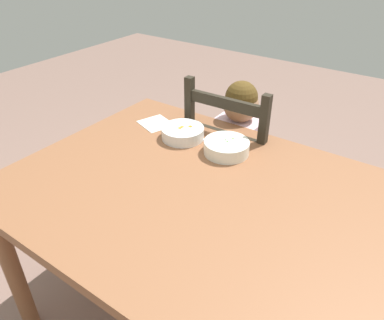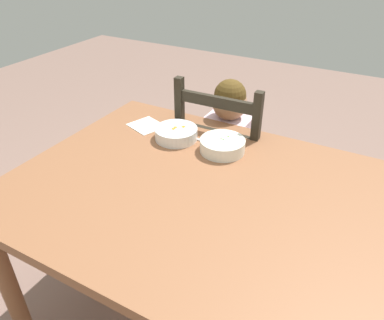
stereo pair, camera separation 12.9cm
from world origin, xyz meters
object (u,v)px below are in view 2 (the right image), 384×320
at_px(spoon, 194,138).
at_px(dining_chair, 224,170).
at_px(child_figure, 225,143).
at_px(dining_table, 199,208).
at_px(bowl_of_peas, 222,145).
at_px(bowl_of_carrots, 176,133).

bearing_deg(spoon, dining_chair, 80.55).
bearing_deg(child_figure, dining_table, -75.53).
distance_m(dining_table, dining_chair, 0.62).
xyz_separation_m(child_figure, spoon, (-0.04, -0.25, 0.14)).
xyz_separation_m(dining_chair, bowl_of_peas, (0.11, -0.30, 0.33)).
bearing_deg(dining_chair, bowl_of_peas, -69.55).
bearing_deg(bowl_of_peas, child_figure, 110.94).
bearing_deg(bowl_of_peas, spoon, 166.09).
xyz_separation_m(bowl_of_peas, bowl_of_carrots, (-0.22, -0.00, -0.00)).
distance_m(bowl_of_peas, spoon, 0.16).
xyz_separation_m(dining_chair, bowl_of_carrots, (-0.11, -0.30, 0.33)).
xyz_separation_m(dining_table, bowl_of_carrots, (-0.26, 0.27, 0.12)).
height_order(bowl_of_peas, bowl_of_carrots, bowl_of_peas).
bearing_deg(spoon, bowl_of_carrots, -151.61).
relative_size(child_figure, bowl_of_carrots, 5.12).
height_order(dining_table, bowl_of_peas, bowl_of_peas).
bearing_deg(bowl_of_carrots, dining_table, -46.73).
bearing_deg(dining_chair, spoon, -99.45).
relative_size(dining_table, bowl_of_peas, 7.32).
height_order(dining_table, dining_chair, dining_chair).
height_order(dining_table, spoon, spoon).
distance_m(dining_chair, bowl_of_peas, 0.46).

